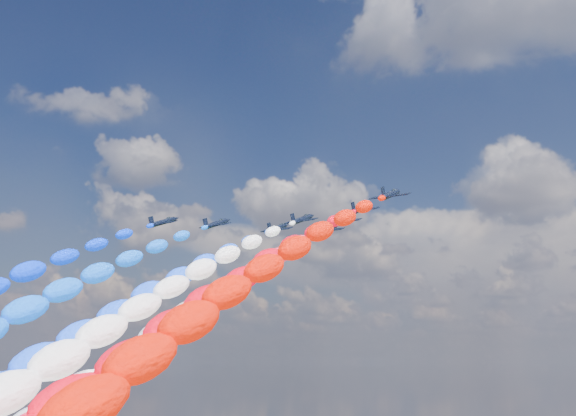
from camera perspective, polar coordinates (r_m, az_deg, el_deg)
The scene contains 15 objects.
jet_0 at distance 163.06m, azimuth -10.09°, elevation -1.13°, with size 7.85×10.52×2.32m, color black, non-canonical shape.
jet_1 at distance 163.43m, azimuth -5.85°, elevation -1.29°, with size 7.85×10.52×2.32m, color black, non-canonical shape.
trail_1 at distance 121.77m, azimuth -22.21°, elevation -9.57°, with size 6.61×107.79×57.94m, color blue, non-canonical shape.
jet_2 at distance 167.89m, azimuth -0.85°, elevation -1.65°, with size 7.85×10.52×2.32m, color black, non-canonical shape.
trail_2 at distance 122.43m, azimuth -15.02°, elevation -10.07°, with size 6.61×107.79×57.94m, color blue, non-canonical shape.
jet_3 at distance 157.44m, azimuth 1.15°, elevation -0.92°, with size 7.85×10.52×2.32m, color black, non-canonical shape.
trail_3 at distance 110.72m, azimuth -13.57°, elevation -9.94°, with size 6.61×107.79×57.94m, color white, non-canonical shape.
jet_4 at distance 169.01m, azimuth 3.34°, elevation -1.70°, with size 7.85×10.52×2.32m, color black, non-canonical shape.
trail_4 at distance 120.73m, azimuth -9.15°, elevation -10.30°, with size 6.61×107.79×57.94m, color white, non-canonical shape.
jet_5 at distance 158.31m, azimuth 4.65°, elevation -0.95°, with size 7.85×10.52×2.32m, color black, non-canonical shape.
trail_5 at distance 109.28m, azimuth -8.50°, elevation -10.12°, with size 6.61×107.79×57.94m, color red, non-canonical shape.
jet_6 at distance 147.14m, azimuth 5.99°, elevation -0.04°, with size 7.85×10.52×2.32m, color black, non-canonical shape.
trail_6 at distance 97.35m, azimuth -8.02°, elevation -9.87°, with size 6.61×107.79×57.94m, color red, non-canonical shape.
jet_7 at distance 135.46m, azimuth 8.32°, elevation 1.10°, with size 7.85×10.52×2.32m, color black, non-canonical shape.
trail_7 at distance 84.32m, azimuth -6.32°, elevation -9.55°, with size 6.61×107.79×57.94m, color red, non-canonical shape.
Camera 1 is at (79.53, -125.02, 63.06)m, focal length 43.87 mm.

